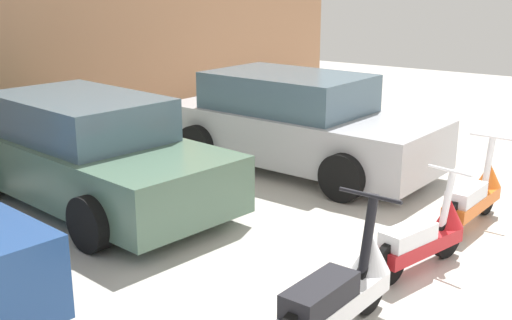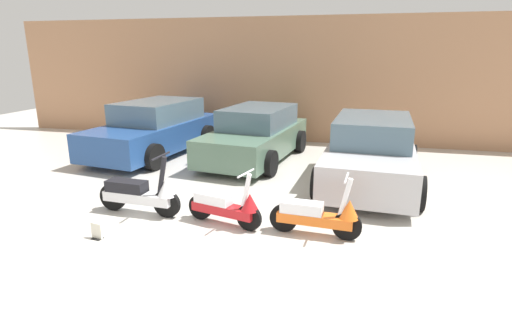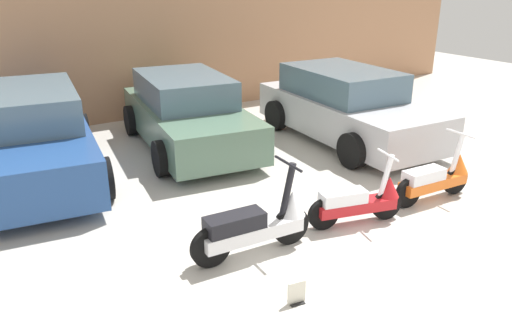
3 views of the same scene
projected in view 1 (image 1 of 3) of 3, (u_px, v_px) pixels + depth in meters
name	position (u px, v px, depth m)	size (l,w,h in m)	color
wall_back	(0.00, 39.00, 9.77)	(19.60, 0.12, 3.88)	tan
scooter_front_left	(340.00, 291.00, 5.21)	(1.61, 0.58, 1.12)	black
scooter_front_right	(424.00, 236.00, 6.43)	(1.38, 0.62, 0.98)	black
scooter_front_center	(474.00, 195.00, 7.61)	(1.46, 0.52, 1.02)	black
car_rear_center	(89.00, 153.00, 8.27)	(2.41, 4.31, 1.40)	#51705B
car_rear_right	(297.00, 123.00, 9.82)	(2.27, 4.36, 1.44)	#B7B7BC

